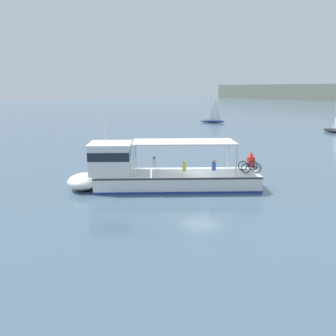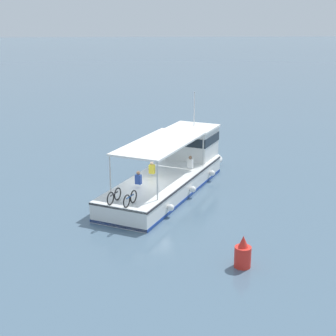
# 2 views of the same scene
# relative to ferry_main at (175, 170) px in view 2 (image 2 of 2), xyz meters

# --- Properties ---
(ground_plane) EXTENTS (400.00, 400.00, 0.00)m
(ground_plane) POSITION_rel_ferry_main_xyz_m (1.69, 2.78, -1.02)
(ground_plane) COLOR slate
(ferry_main) EXTENTS (8.63, 12.69, 5.32)m
(ferry_main) POSITION_rel_ferry_main_xyz_m (0.00, 0.00, 0.00)
(ferry_main) COLOR white
(ferry_main) RESTS_ON ground
(channel_buoy) EXTENTS (0.70, 0.70, 1.40)m
(channel_buoy) POSITION_rel_ferry_main_xyz_m (-2.07, 10.47, -0.45)
(channel_buoy) COLOR red
(channel_buoy) RESTS_ON ground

